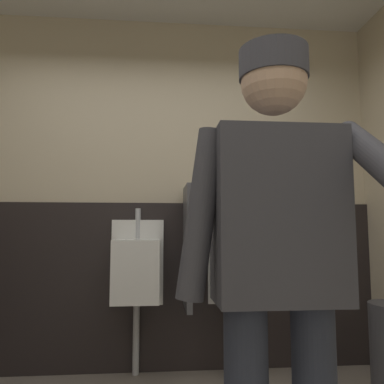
% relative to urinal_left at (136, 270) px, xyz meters
% --- Properties ---
extents(wall_back, '(4.20, 0.12, 2.81)m').
position_rel_urinal_left_xyz_m(wall_back, '(0.09, 0.22, 0.63)').
color(wall_back, beige).
rests_on(wall_back, ground_plane).
extents(wainscot_band_back, '(3.60, 0.03, 1.29)m').
position_rel_urinal_left_xyz_m(wainscot_band_back, '(0.09, 0.14, -0.13)').
color(wainscot_band_back, black).
rests_on(wainscot_band_back, ground_plane).
extents(urinal_left, '(0.40, 0.34, 1.24)m').
position_rel_urinal_left_xyz_m(urinal_left, '(0.00, 0.00, 0.00)').
color(urinal_left, white).
rests_on(urinal_left, ground_plane).
extents(urinal_middle, '(0.40, 0.34, 1.24)m').
position_rel_urinal_left_xyz_m(urinal_middle, '(0.75, 0.00, 0.00)').
color(urinal_middle, white).
rests_on(urinal_middle, ground_plane).
extents(privacy_divider_panel, '(0.04, 0.40, 0.90)m').
position_rel_urinal_left_xyz_m(privacy_divider_panel, '(0.38, -0.07, 0.17)').
color(privacy_divider_panel, '#4C4C51').
extents(person, '(0.63, 0.60, 1.68)m').
position_rel_urinal_left_xyz_m(person, '(0.54, -1.69, 0.21)').
color(person, '#2D3342').
rests_on(person, ground_plane).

